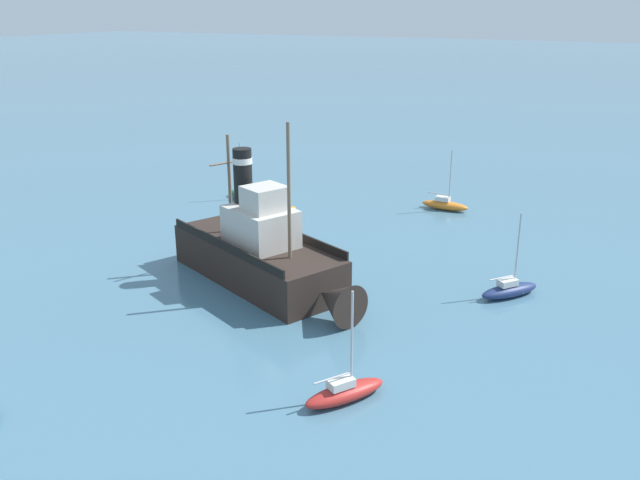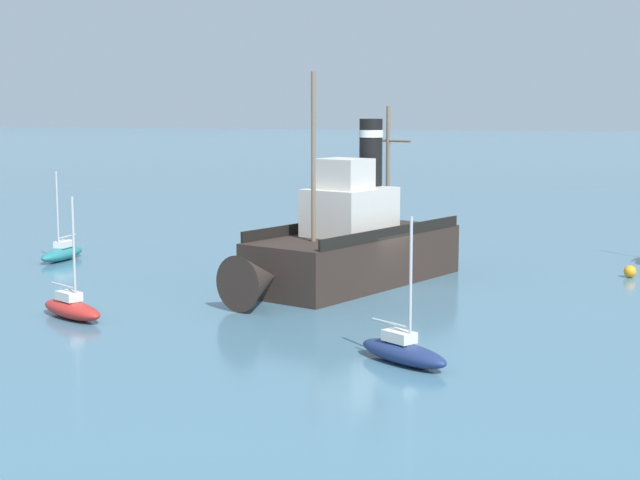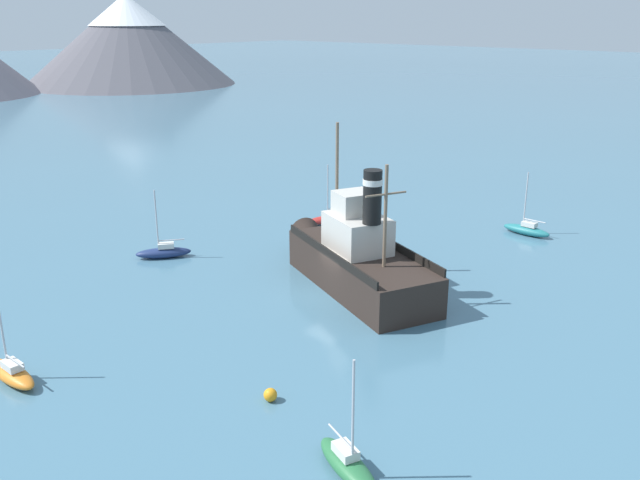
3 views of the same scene
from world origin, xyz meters
The scene contains 7 objects.
ground_plane centered at (0.00, 0.00, 0.00)m, with size 600.00×600.00×0.00m, color #477289.
old_tugboat centered at (2.10, -0.29, 1.83)m, with size 8.66×14.59×9.90m.
sailboat_green centered at (-12.45, -11.64, 0.43)m, with size 2.37×3.94×4.90m.
sailboat_navy centered at (-2.84, 13.02, 0.43)m, with size 3.72×3.13×4.90m.
sailboat_red centered at (11.14, 9.55, 0.43)m, with size 3.83×2.89×4.90m.
sailboat_orange centered at (-17.67, 4.32, 0.43)m, with size 1.11×3.80×4.90m.
mooring_buoy centered at (-10.87, -5.91, 0.30)m, with size 0.61×0.61×0.61m, color orange.
Camera 1 is at (33.19, 20.23, 15.63)m, focal length 38.00 mm.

